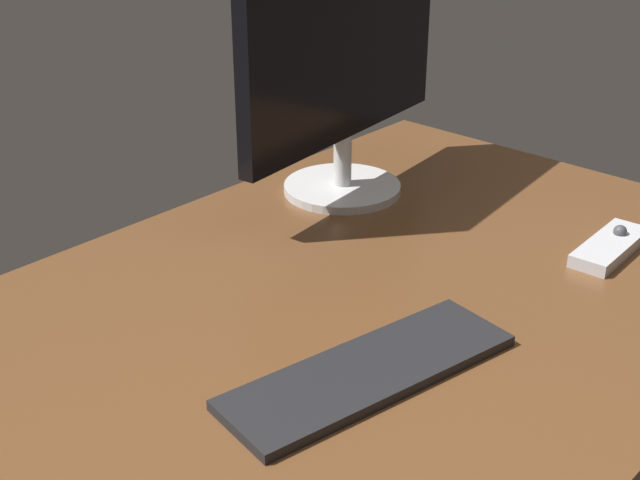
{
  "coord_description": "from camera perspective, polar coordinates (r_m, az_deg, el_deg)",
  "views": [
    {
      "loc": [
        -73.52,
        -64.49,
        60.75
      ],
      "look_at": [
        6.35,
        8.1,
        8.0
      ],
      "focal_mm": 49.53,
      "sensor_mm": 36.0,
      "label": 1
    }
  ],
  "objects": [
    {
      "name": "media_remote",
      "position": [
        1.36,
        18.26,
        -0.38
      ],
      "size": [
        16.76,
        6.46,
        3.31
      ],
      "rotation": [
        0.0,
        0.0,
        0.05
      ],
      "color": "#B7B7BC",
      "rests_on": "desk"
    },
    {
      "name": "desk",
      "position": [
        1.15,
        0.87,
        -5.38
      ],
      "size": [
        140.0,
        84.0,
        2.0
      ],
      "primitive_type": "cube",
      "color": "brown",
      "rests_on": "ground"
    },
    {
      "name": "keyboard",
      "position": [
        1.03,
        3.21,
        -8.47
      ],
      "size": [
        37.99,
        17.97,
        1.31
      ],
      "primitive_type": "cube",
      "rotation": [
        0.0,
        0.0,
        -0.19
      ],
      "color": "black",
      "rests_on": "desk"
    },
    {
      "name": "monitor",
      "position": [
        1.43,
        1.55,
        12.32
      ],
      "size": [
        49.98,
        19.92,
        45.6
      ],
      "rotation": [
        0.0,
        0.0,
        0.11
      ],
      "color": "silver",
      "rests_on": "desk"
    }
  ]
}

